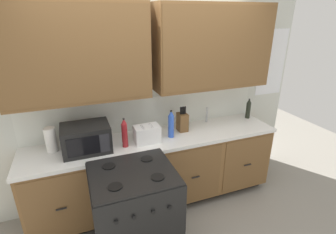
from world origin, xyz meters
name	(u,v)px	position (x,y,z in m)	size (l,w,h in m)	color
ground_plane	(166,217)	(0.00, 0.00, 0.00)	(8.00, 8.00, 0.00)	gray
wall_unit	(150,70)	(0.00, 0.50, 1.65)	(4.11, 0.40, 2.51)	silver
counter_run	(157,170)	(0.00, 0.30, 0.47)	(2.94, 0.64, 0.91)	black
stove_range	(135,214)	(-0.44, -0.33, 0.47)	(0.76, 0.68, 0.95)	black
microwave	(86,138)	(-0.77, 0.29, 1.05)	(0.48, 0.37, 0.28)	black
toaster	(147,134)	(-0.13, 0.24, 1.00)	(0.28, 0.18, 0.19)	white
knife_block	(182,122)	(0.36, 0.38, 1.02)	(0.11, 0.14, 0.31)	brown
sink_faucet	(207,115)	(0.77, 0.51, 1.01)	(0.02, 0.02, 0.20)	#B2B5BA
paper_towel_roll	(51,140)	(-1.11, 0.40, 1.04)	(0.12, 0.12, 0.26)	white
bottle_dark	(248,109)	(1.36, 0.43, 1.04)	(0.06, 0.06, 0.27)	black
bottle_blue	(171,124)	(0.16, 0.26, 1.07)	(0.07, 0.07, 0.33)	blue
bottle_red	(125,133)	(-0.38, 0.22, 1.07)	(0.06, 0.06, 0.33)	maroon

